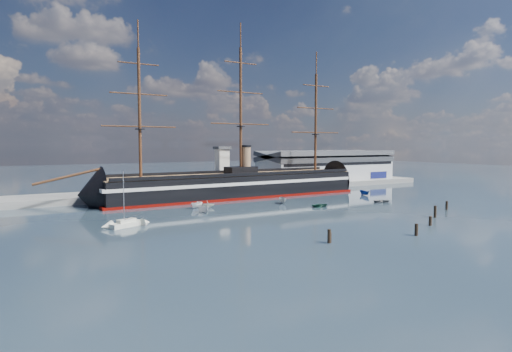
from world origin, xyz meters
TOP-DOWN VIEW (x-y plane):
  - ground at (0.00, 40.00)m, footprint 600.00×600.00m
  - quay at (10.00, 76.00)m, footprint 180.00×18.00m
  - warehouse at (58.00, 80.00)m, footprint 63.00×21.00m
  - quay_tower at (3.00, 73.00)m, footprint 5.00×5.00m
  - warship at (-0.18, 60.00)m, footprint 113.00×17.58m
  - sailboat at (-43.30, 26.18)m, footprint 7.83×4.84m
  - motorboat_a at (-21.27, 35.38)m, footprint 6.13×2.60m
  - motorboat_b at (11.49, 27.52)m, footprint 1.34×3.21m
  - motorboat_c at (6.21, 38.81)m, footprint 6.39×4.59m
  - motorboat_d at (-16.39, 43.14)m, footprint 5.51×6.17m
  - motorboat_e at (33.61, 25.07)m, footprint 2.42×3.40m
  - motorboat_f at (42.68, 41.37)m, footprint 5.83×2.76m
  - motorboat_g at (-19.61, 43.57)m, footprint 4.42×5.63m
  - piling_near_left at (-15.89, -7.97)m, footprint 0.64×0.64m
  - piling_near_mid at (2.70, -11.96)m, footprint 0.64×0.64m
  - piling_near_right at (23.86, -0.58)m, footprint 0.64×0.64m
  - piling_far_right at (37.13, 5.59)m, footprint 0.64×0.64m
  - piling_extra at (14.03, -6.61)m, footprint 0.64×0.64m

SIDE VIEW (x-z plane):
  - ground at x=0.00m, z-range 0.00..0.00m
  - quay at x=10.00m, z-range -1.00..1.00m
  - motorboat_a at x=-21.27m, z-range -1.20..1.20m
  - motorboat_b at x=11.49m, z-range -0.74..0.74m
  - motorboat_c at x=6.21m, z-range -1.20..1.20m
  - motorboat_d at x=-16.39m, z-range -1.07..1.07m
  - motorboat_e at x=33.61m, z-range -0.74..0.74m
  - motorboat_f at x=42.68m, z-range -1.12..1.12m
  - motorboat_g at x=-19.61m, z-range -1.07..1.07m
  - piling_near_left at x=-15.89m, z-range -1.61..1.61m
  - piling_near_mid at x=2.70m, z-range -1.53..1.53m
  - piling_near_right at x=23.86m, z-range -1.82..1.82m
  - piling_far_right at x=37.13m, z-range -1.56..1.56m
  - piling_extra at x=14.03m, z-range -1.39..1.39m
  - sailboat at x=-43.30m, z-range -5.27..6.80m
  - warship at x=-0.18m, z-range -22.93..31.01m
  - warehouse at x=58.00m, z-range 2.18..13.78m
  - quay_tower at x=3.00m, z-range 2.25..17.25m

